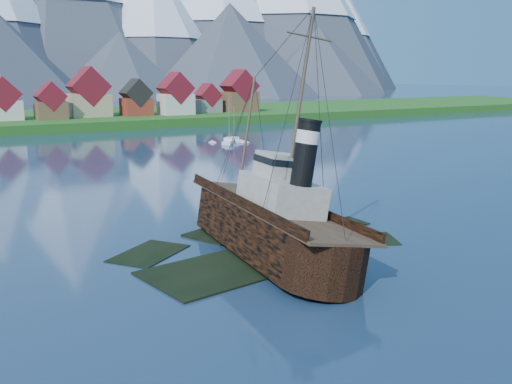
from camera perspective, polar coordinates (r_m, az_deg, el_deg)
ground at (r=57.36m, az=-0.00°, el=-6.33°), size 1400.00×1400.00×0.00m
shoal at (r=60.10m, az=0.38°, el=-5.83°), size 31.71×21.24×1.14m
shore_bank at (r=219.18m, az=-23.86°, el=6.12°), size 600.00×80.00×3.20m
seawall at (r=181.72m, az=-22.23°, el=5.28°), size 600.00×2.50×2.00m
tugboat_wreck at (r=58.41m, az=0.08°, el=-2.75°), size 7.43×32.01×25.37m
sailboat_d at (r=149.39m, az=-2.69°, el=5.02°), size 7.49×8.46×12.38m
sailboat_e at (r=153.38m, az=-2.21°, el=5.18°), size 2.40×8.59×9.90m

